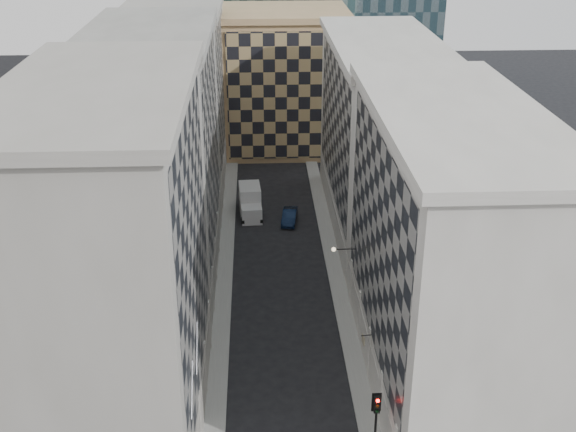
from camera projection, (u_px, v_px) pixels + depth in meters
name	position (u px, v px, depth m)	size (l,w,h in m)	color
sidewalk_west	(224.00, 280.00, 67.16)	(1.50, 100.00, 0.15)	gray
sidewalk_east	(336.00, 278.00, 67.61)	(1.50, 100.00, 0.15)	gray
bldg_left_a	(116.00, 271.00, 44.77)	(10.80, 22.80, 23.70)	gray
bldg_left_b	(158.00, 157.00, 64.93)	(10.80, 22.80, 22.70)	gray
bldg_left_c	(180.00, 97.00, 85.10)	(10.80, 22.80, 21.70)	gray
bldg_right_a	(445.00, 254.00, 49.95)	(10.80, 26.80, 20.70)	#BAB5AA
bldg_right_b	(381.00, 137.00, 74.64)	(10.80, 28.80, 19.70)	#BAB5AA
tan_block	(285.00, 80.00, 97.92)	(16.80, 14.80, 18.80)	tan
flagpoles_left	(194.00, 368.00, 42.04)	(0.10, 6.33, 2.33)	gray
bracket_lamp	(336.00, 249.00, 59.56)	(1.98, 0.36, 0.36)	black
traffic_light	(376.00, 413.00, 45.00)	(0.61, 0.51, 4.86)	black
box_truck	(250.00, 203.00, 80.31)	(2.66, 5.80, 3.11)	#BDBDBD
dark_car	(289.00, 216.00, 78.57)	(1.49, 4.27, 1.41)	#0F1D38
shop_sign	(364.00, 339.00, 51.91)	(0.76, 0.67, 0.74)	black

